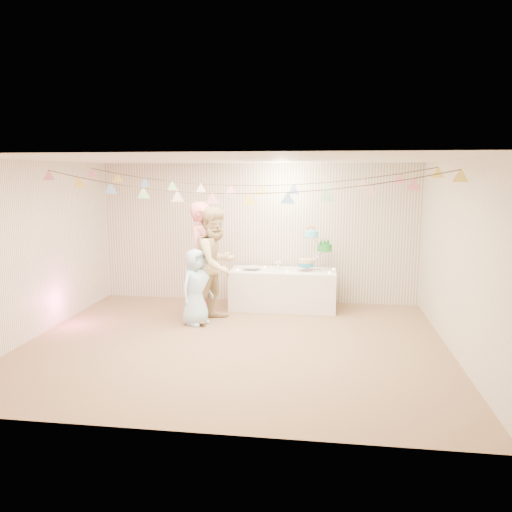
# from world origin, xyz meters

# --- Properties ---
(floor) EXTENTS (6.00, 6.00, 0.00)m
(floor) POSITION_xyz_m (0.00, 0.00, 0.00)
(floor) COLOR #7F6144
(floor) RESTS_ON ground
(ceiling) EXTENTS (6.00, 6.00, 0.00)m
(ceiling) POSITION_xyz_m (0.00, 0.00, 2.60)
(ceiling) COLOR beige
(ceiling) RESTS_ON ground
(back_wall) EXTENTS (6.00, 6.00, 0.00)m
(back_wall) POSITION_xyz_m (0.00, 2.50, 1.30)
(back_wall) COLOR silver
(back_wall) RESTS_ON ground
(front_wall) EXTENTS (6.00, 6.00, 0.00)m
(front_wall) POSITION_xyz_m (0.00, -2.50, 1.30)
(front_wall) COLOR silver
(front_wall) RESTS_ON ground
(left_wall) EXTENTS (5.00, 5.00, 0.00)m
(left_wall) POSITION_xyz_m (-3.00, 0.00, 1.30)
(left_wall) COLOR silver
(left_wall) RESTS_ON ground
(right_wall) EXTENTS (5.00, 5.00, 0.00)m
(right_wall) POSITION_xyz_m (3.00, 0.00, 1.30)
(right_wall) COLOR silver
(right_wall) RESTS_ON ground
(table) EXTENTS (1.88, 0.75, 0.70)m
(table) POSITION_xyz_m (0.53, 1.99, 0.35)
(table) COLOR white
(table) RESTS_ON floor
(cake_stand) EXTENTS (0.66, 0.39, 0.74)m
(cake_stand) POSITION_xyz_m (1.08, 2.04, 1.12)
(cake_stand) COLOR silver
(cake_stand) RESTS_ON table
(cake_bottom) EXTENTS (0.31, 0.31, 0.15)m
(cake_bottom) POSITION_xyz_m (0.93, 1.98, 0.84)
(cake_bottom) COLOR teal
(cake_bottom) RESTS_ON cake_stand
(cake_middle) EXTENTS (0.27, 0.27, 0.22)m
(cake_middle) POSITION_xyz_m (1.26, 2.13, 1.11)
(cake_middle) COLOR #1D882F
(cake_middle) RESTS_ON cake_stand
(cake_top_tier) EXTENTS (0.25, 0.25, 0.19)m
(cake_top_tier) POSITION_xyz_m (1.02, 2.01, 1.38)
(cake_top_tier) COLOR #51E9FF
(cake_top_tier) RESTS_ON cake_stand
(platter) EXTENTS (0.31, 0.31, 0.02)m
(platter) POSITION_xyz_m (-0.02, 1.94, 0.76)
(platter) COLOR white
(platter) RESTS_ON table
(posy) EXTENTS (0.13, 0.13, 0.15)m
(posy) POSITION_xyz_m (0.43, 2.04, 0.83)
(posy) COLOR white
(posy) RESTS_ON table
(person_adult_a) EXTENTS (0.66, 0.82, 1.95)m
(person_adult_a) POSITION_xyz_m (-0.77, 1.39, 0.97)
(person_adult_a) COLOR #E4777F
(person_adult_a) RESTS_ON floor
(person_adult_b) EXTENTS (1.03, 1.13, 1.88)m
(person_adult_b) POSITION_xyz_m (-0.50, 1.10, 0.94)
(person_adult_b) COLOR tan
(person_adult_b) RESTS_ON floor
(person_child) EXTENTS (0.65, 0.72, 1.23)m
(person_child) POSITION_xyz_m (-0.78, 0.86, 0.62)
(person_child) COLOR #AFDEF8
(person_child) RESTS_ON floor
(bunting_back) EXTENTS (5.60, 1.10, 0.40)m
(bunting_back) POSITION_xyz_m (0.00, 1.10, 2.35)
(bunting_back) COLOR pink
(bunting_back) RESTS_ON ceiling
(bunting_front) EXTENTS (5.60, 0.90, 0.36)m
(bunting_front) POSITION_xyz_m (0.00, -0.20, 2.32)
(bunting_front) COLOR #72A5E5
(bunting_front) RESTS_ON ceiling
(tealight_0) EXTENTS (0.04, 0.04, 0.03)m
(tealight_0) POSITION_xyz_m (-0.27, 1.84, 0.72)
(tealight_0) COLOR #FFD88C
(tealight_0) RESTS_ON table
(tealight_1) EXTENTS (0.04, 0.04, 0.03)m
(tealight_1) POSITION_xyz_m (0.18, 2.17, 0.72)
(tealight_1) COLOR #FFD88C
(tealight_1) RESTS_ON table
(tealight_2) EXTENTS (0.04, 0.04, 0.03)m
(tealight_2) POSITION_xyz_m (0.63, 1.77, 0.72)
(tealight_2) COLOR #FFD88C
(tealight_2) RESTS_ON table
(tealight_3) EXTENTS (0.04, 0.04, 0.03)m
(tealight_3) POSITION_xyz_m (0.88, 2.21, 0.72)
(tealight_3) COLOR #FFD88C
(tealight_3) RESTS_ON table
(tealight_4) EXTENTS (0.04, 0.04, 0.03)m
(tealight_4) POSITION_xyz_m (1.35, 1.81, 0.72)
(tealight_4) COLOR #FFD88C
(tealight_4) RESTS_ON table
(tealight_5) EXTENTS (0.04, 0.04, 0.03)m
(tealight_5) POSITION_xyz_m (1.43, 2.14, 0.72)
(tealight_5) COLOR #FFD88C
(tealight_5) RESTS_ON table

